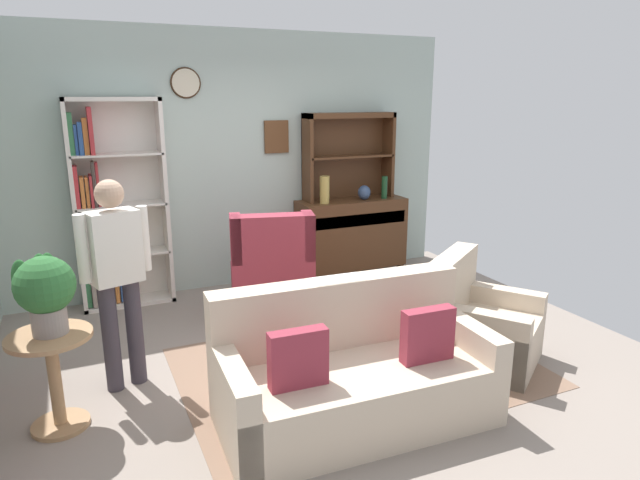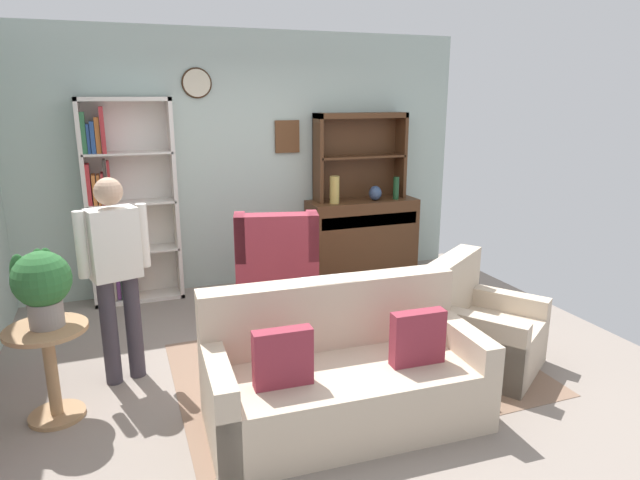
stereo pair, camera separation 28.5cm
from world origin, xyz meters
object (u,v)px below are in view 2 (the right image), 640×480
sideboard (362,234)px  sideboard_hutch (360,144)px  vase_round (375,193)px  person_reading (116,266)px  bottle_wine (396,188)px  book_stack (354,308)px  armchair_floral (481,332)px  potted_plant_large (42,283)px  couch_floral (343,376)px  plant_stand (50,362)px  wingback_chair (277,276)px  bookshelf (123,210)px  vase_tall (334,190)px  coffee_table (337,323)px

sideboard → sideboard_hutch: size_ratio=1.18×
vase_round → person_reading: (-2.89, -1.62, -0.10)m
vase_round → sideboard: bearing=152.8°
bottle_wine → book_stack: bearing=-125.6°
person_reading → book_stack: person_reading is taller
sideboard_hutch → armchair_floral: 2.86m
vase_round → potted_plant_large: 3.89m
sideboard → bottle_wine: bottle_wine is taller
sideboard_hutch → couch_floral: 3.44m
bottle_wine → armchair_floral: bearing=-101.3°
potted_plant_large → person_reading: (0.45, 0.36, -0.05)m
vase_round → plant_stand: bearing=-149.0°
couch_floral → wingback_chair: 1.97m
armchair_floral → wingback_chair: wingback_chair is taller
sideboard_hutch → plant_stand: sideboard_hutch is taller
couch_floral → book_stack: (0.40, 0.71, 0.16)m
bookshelf → person_reading: bearing=-93.4°
bookshelf → potted_plant_large: 2.20m
vase_tall → vase_round: bearing=1.5°
armchair_floral → vase_round: bearing=84.9°
plant_stand → book_stack: (2.21, 0.02, 0.06)m
bottle_wine → person_reading: size_ratio=0.17×
coffee_table → person_reading: bearing=168.4°
person_reading → book_stack: size_ratio=7.24×
couch_floral → armchair_floral: size_ratio=1.71×
bookshelf → armchair_floral: bearing=-44.6°
sideboard → coffee_table: 2.33m
armchair_floral → wingback_chair: 2.05m
vase_tall → wingback_chair: vase_tall is taller
sideboard → couch_floral: (-1.41, -2.77, -0.20)m
sideboard → plant_stand: size_ratio=1.98×
bottle_wine → person_reading: person_reading is taller
vase_round → person_reading: bearing=-150.7°
sideboard_hutch → wingback_chair: sideboard_hutch is taller
bookshelf → person_reading: size_ratio=1.35×
armchair_floral → plant_stand: 3.16m
bookshelf → coffee_table: (1.51, -2.10, -0.63)m
person_reading → coffee_table: person_reading is taller
vase_tall → wingback_chair: bearing=-141.5°
sideboard_hutch → potted_plant_large: bearing=-146.1°
potted_plant_large → sideboard_hutch: bearing=33.9°
vase_round → couch_floral: 3.18m
armchair_floral → wingback_chair: size_ratio=1.02×
vase_tall → vase_round: 0.52m
vase_round → coffee_table: (-1.28, -1.95, -0.65)m
plant_stand → book_stack: bearing=0.6°
sideboard_hutch → bottle_wine: 0.67m
sideboard_hutch → armchair_floral: sideboard_hutch is taller
bottle_wine → plant_stand: (-3.61, -1.99, -0.65)m
vase_round → person_reading: 3.32m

